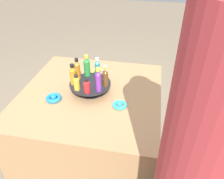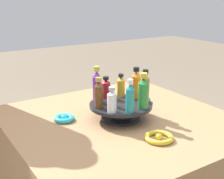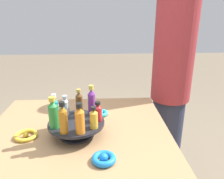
# 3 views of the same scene
# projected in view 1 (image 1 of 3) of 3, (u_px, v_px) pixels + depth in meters

# --- Properties ---
(ground_plane) EXTENTS (12.00, 12.00, 0.00)m
(ground_plane) POSITION_uv_depth(u_px,v_px,m) (96.00, 163.00, 1.83)
(ground_plane) COLOR #756651
(party_table) EXTENTS (0.90, 0.90, 0.74)m
(party_table) POSITION_uv_depth(u_px,v_px,m) (93.00, 132.00, 1.62)
(party_table) COLOR #9E754C
(party_table) RESTS_ON ground_plane
(display_stand) EXTENTS (0.26, 0.26, 0.07)m
(display_stand) POSITION_uv_depth(u_px,v_px,m) (90.00, 86.00, 1.39)
(display_stand) COLOR black
(display_stand) RESTS_ON party_table
(bottle_red) EXTENTS (0.04, 0.04, 0.09)m
(bottle_red) POSITION_uv_depth(u_px,v_px,m) (87.00, 86.00, 1.27)
(bottle_red) COLOR #B21E23
(bottle_red) RESTS_ON display_stand
(bottle_purple) EXTENTS (0.04, 0.04, 0.15)m
(bottle_purple) POSITION_uv_depth(u_px,v_px,m) (98.00, 80.00, 1.27)
(bottle_purple) COLOR #702D93
(bottle_purple) RESTS_ON display_stand
(bottle_brown) EXTENTS (0.03, 0.03, 0.13)m
(bottle_brown) POSITION_uv_depth(u_px,v_px,m) (105.00, 77.00, 1.32)
(bottle_brown) COLOR brown
(bottle_brown) RESTS_ON display_stand
(bottle_clear) EXTENTS (0.04, 0.04, 0.10)m
(bottle_clear) POSITION_uv_depth(u_px,v_px,m) (105.00, 73.00, 1.39)
(bottle_clear) COLOR silver
(bottle_clear) RESTS_ON display_stand
(bottle_teal) EXTENTS (0.03, 0.03, 0.13)m
(bottle_teal) POSITION_uv_depth(u_px,v_px,m) (97.00, 68.00, 1.42)
(bottle_teal) COLOR teal
(bottle_teal) RESTS_ON display_stand
(bottle_green) EXTENTS (0.04, 0.04, 0.14)m
(bottle_green) POSITION_uv_depth(u_px,v_px,m) (87.00, 66.00, 1.42)
(bottle_green) COLOR #288438
(bottle_green) RESTS_ON display_stand
(bottle_amber) EXTENTS (0.04, 0.04, 0.14)m
(bottle_amber) POSITION_uv_depth(u_px,v_px,m) (77.00, 69.00, 1.39)
(bottle_amber) COLOR #AD6B19
(bottle_amber) RESTS_ON display_stand
(bottle_orange) EXTENTS (0.04, 0.04, 0.14)m
(bottle_orange) POSITION_uv_depth(u_px,v_px,m) (73.00, 75.00, 1.33)
(bottle_orange) COLOR orange
(bottle_orange) RESTS_ON display_stand
(bottle_gold) EXTENTS (0.04, 0.04, 0.10)m
(bottle_gold) POSITION_uv_depth(u_px,v_px,m) (77.00, 83.00, 1.29)
(bottle_gold) COLOR gold
(bottle_gold) RESTS_ON display_stand
(ribbon_bow_teal) EXTENTS (0.09, 0.09, 0.03)m
(ribbon_bow_teal) POSITION_uv_depth(u_px,v_px,m) (120.00, 105.00, 1.29)
(ribbon_bow_teal) COLOR #2DB7CC
(ribbon_bow_teal) RESTS_ON party_table
(ribbon_bow_gold) EXTENTS (0.11, 0.11, 0.03)m
(ribbon_bow_gold) POSITION_uv_depth(u_px,v_px,m) (98.00, 73.00, 1.60)
(ribbon_bow_gold) COLOR gold
(ribbon_bow_gold) RESTS_ON party_table
(ribbon_bow_blue) EXTENTS (0.10, 0.10, 0.04)m
(ribbon_bow_blue) POSITION_uv_depth(u_px,v_px,m) (54.00, 98.00, 1.34)
(ribbon_bow_blue) COLOR blue
(ribbon_bow_blue) RESTS_ON party_table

